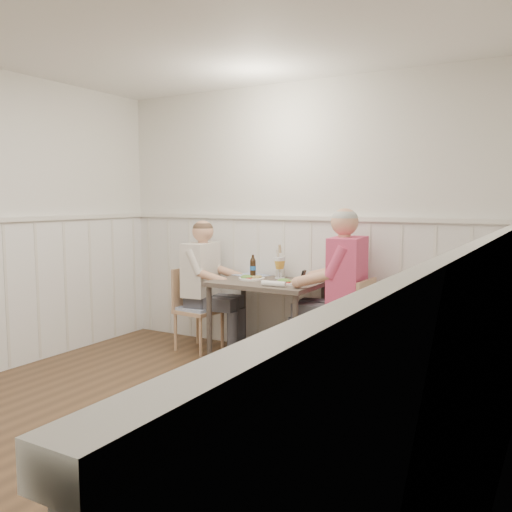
# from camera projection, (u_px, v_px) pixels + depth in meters

# --- Properties ---
(ground_plane) EXTENTS (4.50, 4.50, 0.00)m
(ground_plane) POSITION_uv_depth(u_px,v_px,m) (142.00, 439.00, 3.39)
(ground_plane) COLOR #45301E
(room_shell) EXTENTS (4.04, 4.54, 2.60)m
(room_shell) POSITION_uv_depth(u_px,v_px,m) (136.00, 196.00, 3.23)
(room_shell) COLOR white
(room_shell) RESTS_ON ground
(wainscot) EXTENTS (4.00, 4.49, 1.34)m
(wainscot) POSITION_uv_depth(u_px,v_px,m) (204.00, 312.00, 3.91)
(wainscot) COLOR silver
(wainscot) RESTS_ON ground
(dining_table) EXTENTS (0.97, 0.70, 0.75)m
(dining_table) POSITION_uv_depth(u_px,v_px,m) (267.00, 292.00, 4.97)
(dining_table) COLOR #4D453B
(dining_table) RESTS_ON ground
(chair_right) EXTENTS (0.41, 0.41, 0.83)m
(chair_right) POSITION_uv_depth(u_px,v_px,m) (351.00, 324.00, 4.56)
(chair_right) COLOR tan
(chair_right) RESTS_ON ground
(chair_left) EXTENTS (0.42, 0.42, 0.81)m
(chair_left) POSITION_uv_depth(u_px,v_px,m) (195.00, 305.00, 5.40)
(chair_left) COLOR tan
(chair_left) RESTS_ON ground
(man_in_pink) EXTENTS (0.70, 0.49, 1.45)m
(man_in_pink) POSITION_uv_depth(u_px,v_px,m) (342.00, 304.00, 4.62)
(man_in_pink) COLOR #3F3F47
(man_in_pink) RESTS_ON ground
(diner_cream) EXTENTS (0.64, 0.44, 1.31)m
(diner_cream) POSITION_uv_depth(u_px,v_px,m) (205.00, 295.00, 5.38)
(diner_cream) COLOR #3F3F47
(diner_cream) RESTS_ON ground
(plate_man) EXTENTS (0.27, 0.27, 0.07)m
(plate_man) POSITION_uv_depth(u_px,v_px,m) (289.00, 281.00, 4.80)
(plate_man) COLOR white
(plate_man) RESTS_ON dining_table
(plate_diner) EXTENTS (0.25, 0.25, 0.06)m
(plate_diner) POSITION_uv_depth(u_px,v_px,m) (250.00, 277.00, 5.06)
(plate_diner) COLOR white
(plate_diner) RESTS_ON dining_table
(beer_glass_a) EXTENTS (0.08, 0.08, 0.20)m
(beer_glass_a) POSITION_uv_depth(u_px,v_px,m) (278.00, 264.00, 5.11)
(beer_glass_a) COLOR silver
(beer_glass_a) RESTS_ON dining_table
(beer_glass_b) EXTENTS (0.08, 0.08, 0.20)m
(beer_glass_b) POSITION_uv_depth(u_px,v_px,m) (281.00, 264.00, 5.13)
(beer_glass_b) COLOR silver
(beer_glass_b) RESTS_ON dining_table
(beer_bottle) EXTENTS (0.06, 0.06, 0.21)m
(beer_bottle) POSITION_uv_depth(u_px,v_px,m) (253.00, 267.00, 5.26)
(beer_bottle) COLOR black
(beer_bottle) RESTS_ON dining_table
(rolled_napkin) EXTENTS (0.22, 0.07, 0.05)m
(rolled_napkin) POSITION_uv_depth(u_px,v_px,m) (274.00, 284.00, 4.65)
(rolled_napkin) COLOR white
(rolled_napkin) RESTS_ON dining_table
(grass_vase) EXTENTS (0.04, 0.04, 0.33)m
(grass_vase) POSITION_uv_depth(u_px,v_px,m) (278.00, 262.00, 5.19)
(grass_vase) COLOR silver
(grass_vase) RESTS_ON dining_table
(gingham_mat) EXTENTS (0.36, 0.32, 0.01)m
(gingham_mat) POSITION_uv_depth(u_px,v_px,m) (251.00, 275.00, 5.33)
(gingham_mat) COLOR #506CAC
(gingham_mat) RESTS_ON dining_table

